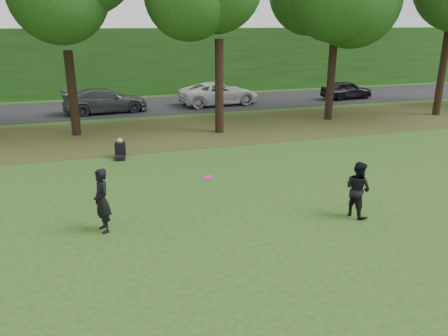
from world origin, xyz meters
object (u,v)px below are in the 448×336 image
at_px(player_left, 102,201).
at_px(seated_person, 120,151).
at_px(player_right, 358,189).
at_px(frisbee, 208,177).

relative_size(player_left, seated_person, 2.10).
bearing_deg(player_left, seated_person, 155.01).
distance_m(player_right, seated_person, 9.95).
bearing_deg(player_left, player_right, 63.92).
xyz_separation_m(player_right, frisbee, (-4.24, 0.65, 0.59)).
height_order(frisbee, seated_person, frisbee).
bearing_deg(player_left, frisbee, 62.89).
height_order(player_left, player_right, player_left).
xyz_separation_m(player_right, seated_person, (-6.03, 7.90, -0.51)).
bearing_deg(seated_person, player_right, -43.14).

